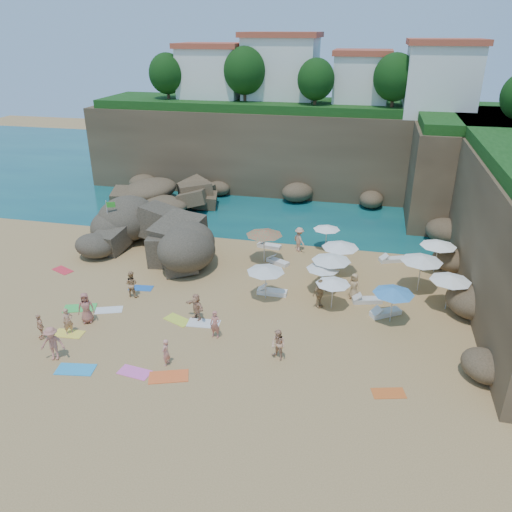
% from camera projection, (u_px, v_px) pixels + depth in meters
% --- Properties ---
extents(ground, '(120.00, 120.00, 0.00)m').
position_uv_depth(ground, '(213.00, 302.00, 30.59)').
color(ground, tan).
rests_on(ground, ground).
extents(seawater, '(120.00, 120.00, 0.00)m').
position_uv_depth(seawater, '(292.00, 175.00, 57.15)').
color(seawater, '#0C4751').
rests_on(seawater, ground).
extents(cliff_back, '(44.00, 8.00, 8.00)m').
position_uv_depth(cliff_back, '(305.00, 150.00, 50.65)').
color(cliff_back, brown).
rests_on(cliff_back, ground).
extents(cliff_corner, '(10.00, 12.00, 8.00)m').
position_uv_depth(cliff_corner, '(469.00, 172.00, 43.13)').
color(cliff_corner, brown).
rests_on(cliff_corner, ground).
extents(rock_promontory, '(12.00, 7.00, 2.00)m').
position_uv_depth(rock_promontory, '(153.00, 206.00, 47.02)').
color(rock_promontory, brown).
rests_on(rock_promontory, ground).
extents(clifftop_buildings, '(28.48, 9.48, 7.00)m').
position_uv_depth(clifftop_buildings, '(319.00, 74.00, 48.14)').
color(clifftop_buildings, white).
rests_on(clifftop_buildings, cliff_back).
extents(clifftop_trees, '(35.60, 23.82, 4.40)m').
position_uv_depth(clifftop_trees, '(332.00, 81.00, 42.20)').
color(clifftop_trees, '#11380F').
rests_on(clifftop_trees, ground).
extents(marina_masts, '(3.10, 0.10, 6.00)m').
position_uv_depth(marina_masts, '(156.00, 142.00, 59.30)').
color(marina_masts, white).
rests_on(marina_masts, ground).
extents(rock_outcrop, '(8.81, 6.77, 3.42)m').
position_uv_depth(rock_outcrop, '(150.00, 256.00, 36.83)').
color(rock_outcrop, brown).
rests_on(rock_outcrop, ground).
extents(flag_pole, '(0.71, 0.24, 3.70)m').
position_uv_depth(flag_pole, '(110.00, 218.00, 37.44)').
color(flag_pole, silver).
rests_on(flag_pole, ground).
extents(parasol_0, '(2.00, 2.00, 1.90)m').
position_uv_depth(parasol_0, '(327.00, 227.00, 37.31)').
color(parasol_0, silver).
rests_on(parasol_0, ground).
extents(parasol_1, '(2.49, 2.49, 2.35)m').
position_uv_depth(parasol_1, '(340.00, 245.00, 33.22)').
color(parasol_1, silver).
rests_on(parasol_1, ground).
extents(parasol_2, '(2.49, 2.49, 2.35)m').
position_uv_depth(parasol_2, '(331.00, 258.00, 31.34)').
color(parasol_2, silver).
rests_on(parasol_2, ground).
extents(parasol_3, '(2.43, 2.43, 2.30)m').
position_uv_depth(parasol_3, '(439.00, 243.00, 33.59)').
color(parasol_3, silver).
rests_on(parasol_3, ground).
extents(parasol_4, '(2.38, 2.38, 2.25)m').
position_uv_depth(parasol_4, '(451.00, 278.00, 29.03)').
color(parasol_4, silver).
rests_on(parasol_4, ground).
extents(parasol_5, '(2.34, 2.34, 2.21)m').
position_uv_depth(parasol_5, '(266.00, 269.00, 30.21)').
color(parasol_5, silver).
rests_on(parasol_5, ground).
extents(parasol_6, '(2.62, 2.62, 2.47)m').
position_uv_depth(parasol_6, '(264.00, 232.00, 35.00)').
color(parasol_6, silver).
rests_on(parasol_6, ground).
extents(parasol_8, '(2.61, 2.61, 2.47)m').
position_uv_depth(parasol_8, '(422.00, 258.00, 31.03)').
color(parasol_8, silver).
rests_on(parasol_8, ground).
extents(parasol_9, '(2.05, 2.05, 1.94)m').
position_uv_depth(parasol_9, '(333.00, 282.00, 29.24)').
color(parasol_9, silver).
rests_on(parasol_9, ground).
extents(parasol_10, '(2.31, 2.31, 2.19)m').
position_uv_depth(parasol_10, '(394.00, 291.00, 27.74)').
color(parasol_10, silver).
rests_on(parasol_10, ground).
extents(parasol_11, '(2.10, 2.10, 1.99)m').
position_uv_depth(parasol_11, '(323.00, 267.00, 30.97)').
color(parasol_11, silver).
rests_on(parasol_11, ground).
extents(lounger_0, '(1.88, 0.86, 0.28)m').
position_uv_depth(lounger_0, '(269.00, 246.00, 38.14)').
color(lounger_0, white).
rests_on(lounger_0, ground).
extents(lounger_1, '(1.77, 1.30, 0.26)m').
position_uv_depth(lounger_1, '(278.00, 262.00, 35.58)').
color(lounger_1, silver).
rests_on(lounger_1, ground).
extents(lounger_2, '(1.95, 1.27, 0.29)m').
position_uv_depth(lounger_2, '(392.00, 260.00, 35.88)').
color(lounger_2, silver).
rests_on(lounger_2, ground).
extents(lounger_3, '(1.87, 0.64, 0.29)m').
position_uv_depth(lounger_3, '(272.00, 292.00, 31.48)').
color(lounger_3, white).
rests_on(lounger_3, ground).
extents(lounger_4, '(1.88, 1.03, 0.28)m').
position_uv_depth(lounger_4, '(367.00, 300.00, 30.54)').
color(lounger_4, silver).
rests_on(lounger_4, ground).
extents(lounger_5, '(1.89, 1.53, 0.29)m').
position_uv_depth(lounger_5, '(386.00, 313.00, 29.18)').
color(lounger_5, white).
rests_on(lounger_5, ground).
extents(towel_0, '(1.99, 1.22, 0.03)m').
position_uv_depth(towel_0, '(76.00, 369.00, 24.55)').
color(towel_0, '#289DD9').
rests_on(towel_0, ground).
extents(towel_1, '(1.69, 1.00, 0.03)m').
position_uv_depth(towel_1, '(135.00, 372.00, 24.35)').
color(towel_1, '#F860B9').
rests_on(towel_1, ground).
extents(towel_2, '(2.10, 1.52, 0.03)m').
position_uv_depth(towel_2, '(169.00, 377.00, 24.04)').
color(towel_2, '#FF6128').
rests_on(towel_2, ground).
extents(towel_3, '(2.09, 1.51, 0.03)m').
position_uv_depth(towel_3, '(80.00, 308.00, 29.94)').
color(towel_3, green).
rests_on(towel_3, ground).
extents(towel_4, '(1.65, 0.89, 0.03)m').
position_uv_depth(towel_4, '(69.00, 334.00, 27.43)').
color(towel_4, '#FFE343').
rests_on(towel_4, ground).
extents(towel_5, '(1.76, 1.29, 0.03)m').
position_uv_depth(towel_5, '(109.00, 310.00, 29.72)').
color(towel_5, silver).
rests_on(towel_5, ground).
extents(towel_7, '(1.73, 1.34, 0.03)m').
position_uv_depth(towel_7, '(63.00, 270.00, 34.61)').
color(towel_7, red).
rests_on(towel_7, ground).
extents(towel_8, '(1.59, 0.93, 0.03)m').
position_uv_depth(towel_8, '(141.00, 288.00, 32.25)').
color(towel_8, blue).
rests_on(towel_8, ground).
extents(towel_10, '(1.65, 1.12, 0.03)m').
position_uv_depth(towel_10, '(389.00, 393.00, 22.96)').
color(towel_10, '#D85E22').
rests_on(towel_10, ground).
extents(towel_12, '(1.81, 1.39, 0.03)m').
position_uv_depth(towel_12, '(178.00, 320.00, 28.72)').
color(towel_12, '#CFDC3A').
rests_on(towel_12, ground).
extents(towel_13, '(1.91, 1.07, 0.03)m').
position_uv_depth(towel_13, '(204.00, 323.00, 28.39)').
color(towel_13, silver).
rests_on(towel_13, ground).
extents(person_stand_0, '(0.63, 0.67, 1.55)m').
position_uv_depth(person_stand_0, '(68.00, 321.00, 27.17)').
color(person_stand_0, tan).
rests_on(person_stand_0, ground).
extents(person_stand_1, '(0.90, 0.74, 1.71)m').
position_uv_depth(person_stand_1, '(131.00, 284.00, 30.96)').
color(person_stand_1, tan).
rests_on(person_stand_1, ground).
extents(person_stand_2, '(1.19, 1.24, 1.89)m').
position_uv_depth(person_stand_2, '(299.00, 239.00, 37.24)').
color(person_stand_2, tan).
rests_on(person_stand_2, ground).
extents(person_stand_3, '(1.02, 1.13, 1.84)m').
position_uv_depth(person_stand_3, '(319.00, 293.00, 29.73)').
color(person_stand_3, '#A88254').
rests_on(person_stand_3, ground).
extents(person_stand_4, '(0.93, 0.78, 1.67)m').
position_uv_depth(person_stand_4, '(354.00, 286.00, 30.74)').
color(person_stand_4, tan).
rests_on(person_stand_4, ground).
extents(person_stand_5, '(1.69, 0.51, 1.81)m').
position_uv_depth(person_stand_5, '(164.00, 215.00, 42.27)').
color(person_stand_5, tan).
rests_on(person_stand_5, ground).
extents(person_stand_6, '(0.41, 0.57, 1.47)m').
position_uv_depth(person_stand_6, '(166.00, 352.00, 24.64)').
color(person_stand_6, tan).
rests_on(person_stand_6, ground).
extents(person_lie_0, '(1.62, 2.09, 0.49)m').
position_uv_depth(person_lie_0, '(55.00, 355.00, 25.22)').
color(person_lie_0, '#BE735F').
rests_on(person_lie_0, ground).
extents(person_lie_1, '(1.55, 1.65, 0.35)m').
position_uv_depth(person_lie_1, '(42.00, 335.00, 27.00)').
color(person_lie_1, '#E7AE83').
rests_on(person_lie_1, ground).
extents(person_lie_2, '(1.58, 2.03, 0.49)m').
position_uv_depth(person_lie_2, '(88.00, 318.00, 28.44)').
color(person_lie_2, '#A86254').
rests_on(person_lie_2, ground).
extents(person_lie_3, '(2.09, 2.13, 0.42)m').
position_uv_depth(person_lie_3, '(197.00, 316.00, 28.74)').
color(person_lie_3, tan).
rests_on(person_lie_3, ground).
extents(person_lie_4, '(0.75, 1.62, 0.38)m').
position_uv_depth(person_lie_4, '(216.00, 334.00, 27.07)').
color(person_lie_4, '#C47262').
rests_on(person_lie_4, ground).
extents(person_lie_5, '(1.57, 1.82, 0.63)m').
position_uv_depth(person_lie_5, '(278.00, 354.00, 25.23)').
color(person_lie_5, tan).
rests_on(person_lie_5, ground).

